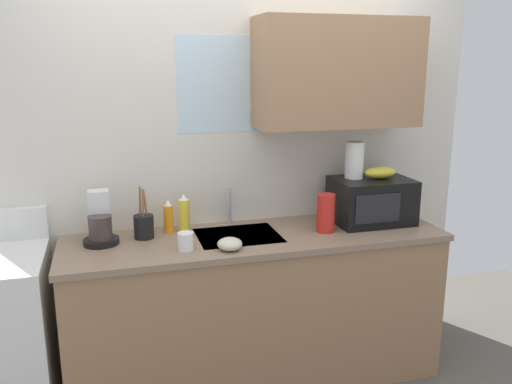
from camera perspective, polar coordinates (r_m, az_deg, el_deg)
name	(u,v)px	position (r m, az deg, el deg)	size (l,w,h in m)	color
kitchen_wall_assembly	(259,145)	(3.23, 0.35, 5.08)	(2.92, 0.42, 2.50)	silver
counter_unit	(256,306)	(3.19, -0.04, -12.16)	(2.15, 0.63, 0.90)	#9E7551
sink_faucet	(229,206)	(3.19, -2.90, -1.52)	(0.03, 0.03, 0.23)	#B2B5BA
microwave	(371,201)	(3.30, 12.25, -0.90)	(0.46, 0.35, 0.27)	black
banana_bunch	(380,173)	(3.28, 13.16, 2.04)	(0.20, 0.11, 0.07)	gold
paper_towel_roll	(354,160)	(3.24, 10.49, 3.38)	(0.11, 0.11, 0.22)	white
coffee_maker	(100,224)	(2.99, -16.34, -3.29)	(0.19, 0.21, 0.28)	black
dish_soap_bottle_yellow	(184,214)	(3.07, -7.70, -2.35)	(0.06, 0.06, 0.22)	yellow
dish_soap_bottle_orange	(168,217)	(3.08, -9.35, -2.69)	(0.06, 0.06, 0.20)	orange
cereal_canister	(326,213)	(3.07, 7.48, -2.25)	(0.10, 0.10, 0.22)	red
mug_white	(186,241)	(2.79, -7.53, -5.27)	(0.08, 0.08, 0.10)	white
utensil_crock	(144,226)	(3.01, -11.92, -3.55)	(0.11, 0.11, 0.30)	black
small_bowl	(230,244)	(2.78, -2.83, -5.58)	(0.13, 0.13, 0.07)	beige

